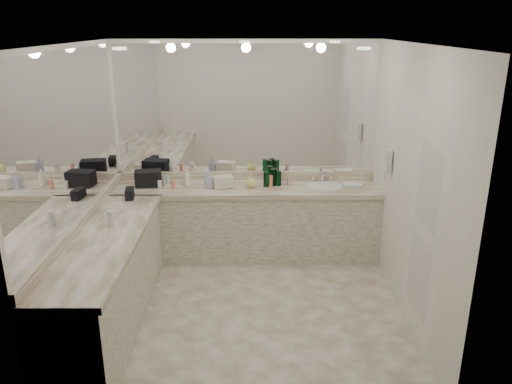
{
  "coord_description": "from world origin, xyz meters",
  "views": [
    {
      "loc": [
        0.08,
        -4.53,
        2.77
      ],
      "look_at": [
        0.12,
        0.4,
        1.1
      ],
      "focal_mm": 35.0,
      "sensor_mm": 36.0,
      "label": 1
    }
  ],
  "objects_px": {
    "soap_bottle_a": "(188,178)",
    "soap_bottle_b": "(208,179)",
    "hand_towel": "(353,185)",
    "soap_bottle_c": "(251,181)",
    "cream_cosmetic_case": "(223,182)",
    "wall_phone": "(388,161)",
    "black_toiletry_bag": "(148,179)",
    "sink": "(324,187)"
  },
  "relations": [
    {
      "from": "sink",
      "to": "wall_phone",
      "type": "height_order",
      "value": "wall_phone"
    },
    {
      "from": "cream_cosmetic_case",
      "to": "soap_bottle_a",
      "type": "relative_size",
      "value": 1.14
    },
    {
      "from": "sink",
      "to": "soap_bottle_b",
      "type": "bearing_deg",
      "value": -178.26
    },
    {
      "from": "soap_bottle_b",
      "to": "black_toiletry_bag",
      "type": "bearing_deg",
      "value": 174.05
    },
    {
      "from": "soap_bottle_b",
      "to": "soap_bottle_c",
      "type": "bearing_deg",
      "value": 0.58
    },
    {
      "from": "sink",
      "to": "wall_phone",
      "type": "distance_m",
      "value": 0.91
    },
    {
      "from": "soap_bottle_a",
      "to": "soap_bottle_b",
      "type": "xyz_separation_m",
      "value": [
        0.26,
        -0.08,
        0.0
      ]
    },
    {
      "from": "wall_phone",
      "to": "black_toiletry_bag",
      "type": "xyz_separation_m",
      "value": [
        -2.74,
        0.53,
        -0.36
      ]
    },
    {
      "from": "sink",
      "to": "hand_towel",
      "type": "xyz_separation_m",
      "value": [
        0.34,
        -0.02,
        0.02
      ]
    },
    {
      "from": "wall_phone",
      "to": "cream_cosmetic_case",
      "type": "height_order",
      "value": "wall_phone"
    },
    {
      "from": "black_toiletry_bag",
      "to": "soap_bottle_c",
      "type": "bearing_deg",
      "value": -3.28
    },
    {
      "from": "hand_towel",
      "to": "soap_bottle_c",
      "type": "height_order",
      "value": "soap_bottle_c"
    },
    {
      "from": "wall_phone",
      "to": "black_toiletry_bag",
      "type": "bearing_deg",
      "value": 168.96
    },
    {
      "from": "hand_towel",
      "to": "soap_bottle_b",
      "type": "bearing_deg",
      "value": -179.28
    },
    {
      "from": "sink",
      "to": "wall_phone",
      "type": "relative_size",
      "value": 1.83
    },
    {
      "from": "hand_towel",
      "to": "soap_bottle_a",
      "type": "relative_size",
      "value": 1.09
    },
    {
      "from": "soap_bottle_a",
      "to": "cream_cosmetic_case",
      "type": "bearing_deg",
      "value": -11.01
    },
    {
      "from": "soap_bottle_c",
      "to": "soap_bottle_b",
      "type": "bearing_deg",
      "value": -179.42
    },
    {
      "from": "black_toiletry_bag",
      "to": "soap_bottle_a",
      "type": "xyz_separation_m",
      "value": [
        0.47,
        0.01,
        0.01
      ]
    },
    {
      "from": "cream_cosmetic_case",
      "to": "soap_bottle_a",
      "type": "bearing_deg",
      "value": 151.9
    },
    {
      "from": "black_toiletry_bag",
      "to": "hand_towel",
      "type": "relative_size",
      "value": 1.42
    },
    {
      "from": "wall_phone",
      "to": "soap_bottle_a",
      "type": "distance_m",
      "value": 2.35
    },
    {
      "from": "soap_bottle_b",
      "to": "wall_phone",
      "type": "bearing_deg",
      "value": -12.87
    },
    {
      "from": "hand_towel",
      "to": "wall_phone",
      "type": "bearing_deg",
      "value": -60.69
    },
    {
      "from": "black_toiletry_bag",
      "to": "soap_bottle_a",
      "type": "relative_size",
      "value": 1.54
    },
    {
      "from": "sink",
      "to": "soap_bottle_c",
      "type": "distance_m",
      "value": 0.89
    },
    {
      "from": "cream_cosmetic_case",
      "to": "hand_towel",
      "type": "relative_size",
      "value": 1.05
    },
    {
      "from": "soap_bottle_b",
      "to": "sink",
      "type": "bearing_deg",
      "value": 1.74
    },
    {
      "from": "wall_phone",
      "to": "soap_bottle_c",
      "type": "bearing_deg",
      "value": 162.76
    },
    {
      "from": "cream_cosmetic_case",
      "to": "soap_bottle_b",
      "type": "distance_m",
      "value": 0.18
    },
    {
      "from": "sink",
      "to": "hand_towel",
      "type": "height_order",
      "value": "hand_towel"
    },
    {
      "from": "sink",
      "to": "soap_bottle_a",
      "type": "height_order",
      "value": "soap_bottle_a"
    },
    {
      "from": "black_toiletry_bag",
      "to": "soap_bottle_b",
      "type": "distance_m",
      "value": 0.74
    },
    {
      "from": "cream_cosmetic_case",
      "to": "soap_bottle_c",
      "type": "relative_size",
      "value": 1.41
    },
    {
      "from": "sink",
      "to": "cream_cosmetic_case",
      "type": "distance_m",
      "value": 1.23
    },
    {
      "from": "wall_phone",
      "to": "cream_cosmetic_case",
      "type": "relative_size",
      "value": 1.03
    },
    {
      "from": "hand_towel",
      "to": "soap_bottle_a",
      "type": "bearing_deg",
      "value": 178.25
    },
    {
      "from": "soap_bottle_c",
      "to": "soap_bottle_a",
      "type": "bearing_deg",
      "value": 174.25
    },
    {
      "from": "cream_cosmetic_case",
      "to": "soap_bottle_b",
      "type": "height_order",
      "value": "soap_bottle_b"
    },
    {
      "from": "wall_phone",
      "to": "soap_bottle_a",
      "type": "bearing_deg",
      "value": 166.57
    },
    {
      "from": "black_toiletry_bag",
      "to": "cream_cosmetic_case",
      "type": "distance_m",
      "value": 0.91
    },
    {
      "from": "sink",
      "to": "wall_phone",
      "type": "bearing_deg",
      "value": -39.57
    }
  ]
}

